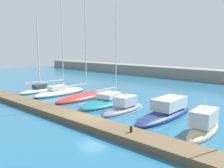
# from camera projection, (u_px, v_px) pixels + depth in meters

# --- Properties ---
(ground_plane) EXTENTS (120.00, 120.00, 0.00)m
(ground_plane) POSITION_uv_depth(u_px,v_px,m) (93.00, 120.00, 22.86)
(ground_plane) COLOR #236084
(dock_pier) EXTENTS (37.72, 2.25, 0.54)m
(dock_pier) POSITION_uv_depth(u_px,v_px,m) (81.00, 120.00, 21.85)
(dock_pier) COLOR brown
(dock_pier) RESTS_ON ground_plane
(sailboat_ivory_nearest) EXTENTS (1.98, 6.45, 11.13)m
(sailboat_ivory_nearest) POSITION_uv_depth(u_px,v_px,m) (39.00, 89.00, 36.92)
(sailboat_ivory_nearest) COLOR silver
(sailboat_ivory_nearest) RESTS_ON ground_plane
(sailboat_white_second) EXTENTS (2.64, 8.54, 17.58)m
(sailboat_white_second) POSITION_uv_depth(u_px,v_px,m) (60.00, 92.00, 35.12)
(sailboat_white_second) COLOR white
(sailboat_white_second) RESTS_ON ground_plane
(sailboat_red_third) EXTENTS (3.33, 9.29, 18.00)m
(sailboat_red_third) POSITION_uv_depth(u_px,v_px,m) (84.00, 97.00, 32.35)
(sailboat_red_third) COLOR #B72D28
(sailboat_red_third) RESTS_ON ground_plane
(sailboat_teal_fourth) EXTENTS (4.72, 10.80, 19.24)m
(sailboat_teal_fourth) POSITION_uv_depth(u_px,v_px,m) (111.00, 100.00, 29.66)
(sailboat_teal_fourth) COLOR #19707F
(sailboat_teal_fourth) RESTS_ON ground_plane
(motorboat_slate_fifth) EXTENTS (2.27, 6.54, 2.87)m
(motorboat_slate_fifth) POSITION_uv_depth(u_px,v_px,m) (124.00, 108.00, 25.79)
(motorboat_slate_fifth) COLOR slate
(motorboat_slate_fifth) RESTS_ON ground_plane
(motorboat_navy_sixth) EXTENTS (2.92, 9.58, 2.89)m
(motorboat_navy_sixth) POSITION_uv_depth(u_px,v_px,m) (166.00, 111.00, 24.01)
(motorboat_navy_sixth) COLOR navy
(motorboat_navy_sixth) RESTS_ON ground_plane
(motorboat_sand_seventh) EXTENTS (2.36, 6.28, 3.23)m
(motorboat_sand_seventh) POSITION_uv_depth(u_px,v_px,m) (204.00, 127.00, 19.36)
(motorboat_sand_seventh) COLOR beige
(motorboat_sand_seventh) RESTS_ON ground_plane
(dock_bollard) EXTENTS (0.20, 0.20, 0.44)m
(dock_bollard) POSITION_uv_depth(u_px,v_px,m) (131.00, 129.00, 17.98)
(dock_bollard) COLOR black
(dock_bollard) RESTS_ON dock_pier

